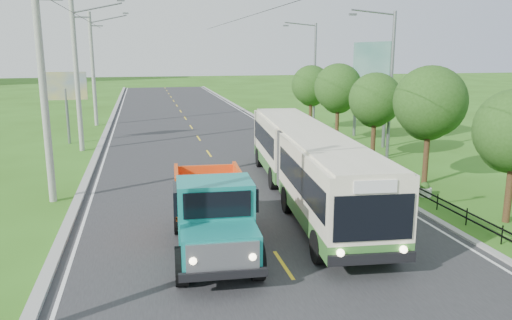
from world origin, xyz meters
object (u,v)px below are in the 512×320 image
object	(u,v)px
pole_near	(44,88)
streetlight_far	(313,71)
tree_fourth	(375,102)
streetlight_mid	(389,80)
pole_far	(93,69)
tree_third	(429,106)
planter_near	(425,190)
bus	(307,159)
billboard_left	(65,91)
dump_truck	(213,208)
planter_far	(312,135)
tree_fifth	(338,90)
billboard_right	(371,69)
pole_mid	(77,75)
tree_back	(311,87)
planter_mid	(355,156)

from	to	relation	value
pole_near	streetlight_far	distance (m)	26.80
tree_fourth	streetlight_mid	size ratio (longest dim) A/B	0.60
pole_far	tree_third	xyz separation A→B (m)	(18.12, -24.86, -1.11)
planter_near	bus	distance (m)	5.90
tree_fourth	billboard_left	world-z (taller)	tree_fourth
streetlight_far	dump_truck	distance (m)	29.50
tree_third	planter_near	world-z (taller)	tree_third
planter_far	tree_fifth	bearing A→B (deg)	-55.95
tree_fourth	billboard_right	size ratio (longest dim) A/B	0.74
pole_mid	tree_fifth	bearing A→B (deg)	-2.71
tree_third	streetlight_far	xyz separation A→B (m)	(0.79, 19.86, 0.92)
tree_third	dump_truck	world-z (taller)	tree_third
planter_far	bus	world-z (taller)	bus
tree_fifth	tree_back	distance (m)	6.00
dump_truck	billboard_left	bearing A→B (deg)	111.63
pole_mid	tree_fourth	bearing A→B (deg)	-20.74
tree_back	dump_truck	size ratio (longest dim) A/B	0.82
pole_near	streetlight_mid	size ratio (longest dim) A/B	1.10
bus	tree_fourth	bearing A→B (deg)	53.10
tree_fourth	planter_far	size ratio (longest dim) A/B	8.06
pole_near	planter_far	size ratio (longest dim) A/B	14.93
streetlight_far	planter_mid	world-z (taller)	streetlight_far
dump_truck	tree_fourth	bearing A→B (deg)	49.82
pole_near	dump_truck	bearing A→B (deg)	-49.97
pole_far	tree_fourth	world-z (taller)	pole_far
tree_fourth	pole_near	bearing A→B (deg)	-164.16
planter_near	streetlight_mid	bearing A→B (deg)	75.68
tree_third	tree_fifth	distance (m)	12.00
streetlight_mid	billboard_right	distance (m)	6.24
bus	billboard_left	bearing A→B (deg)	130.78
planter_far	billboard_right	bearing A→B (deg)	-28.39
pole_far	dump_truck	xyz separation A→B (m)	(6.24, -31.43, -3.53)
planter_mid	planter_near	bearing A→B (deg)	-90.00
pole_near	billboard_left	xyz separation A→B (m)	(-1.24, 15.00, -1.23)
tree_third	tree_back	bearing A→B (deg)	90.00
bus	pole_near	bearing A→B (deg)	172.87
pole_mid	tree_fourth	distance (m)	19.43
planter_mid	planter_far	size ratio (longest dim) A/B	1.00
pole_near	pole_far	bearing A→B (deg)	90.00
tree_fifth	planter_near	world-z (taller)	tree_fifth
planter_far	pole_near	bearing A→B (deg)	-142.37
tree_third	tree_fourth	distance (m)	6.01
bus	pole_far	bearing A→B (deg)	118.26
tree_fifth	streetlight_mid	xyz separation A→B (m)	(0.79, -6.14, 1.05)
streetlight_far	tree_fifth	bearing A→B (deg)	-95.71
billboard_left	bus	bearing A→B (deg)	-54.51
pole_near	pole_far	size ratio (longest dim) A/B	1.00
tree_fourth	billboard_right	xyz separation A→B (m)	(2.44, 5.86, 1.76)
planter_mid	billboard_right	distance (m)	8.68
streetlight_far	billboard_right	xyz separation A→B (m)	(1.66, -8.00, 0.44)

